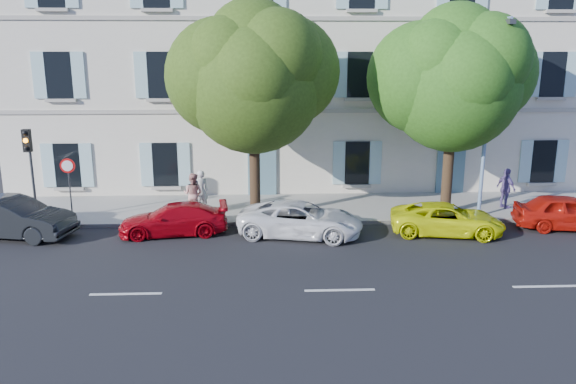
{
  "coord_description": "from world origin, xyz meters",
  "views": [
    {
      "loc": [
        -2.11,
        -18.67,
        6.52
      ],
      "look_at": [
        -1.21,
        2.0,
        1.4
      ],
      "focal_mm": 35.0,
      "sensor_mm": 36.0,
      "label": 1
    }
  ],
  "objects_px": {
    "car_white_coupe": "(301,219)",
    "tree_right": "(454,86)",
    "car_red_coupe": "(174,219)",
    "car_red_hatchback": "(568,212)",
    "car_yellow_supercar": "(447,219)",
    "traffic_light": "(29,156)",
    "car_dark_sedan": "(12,218)",
    "street_lamp": "(489,108)",
    "tree_left": "(254,85)",
    "pedestrian_a": "(201,191)",
    "pedestrian_c": "(506,188)",
    "pedestrian_b": "(193,194)",
    "road_sign": "(69,176)"
  },
  "relations": [
    {
      "from": "car_white_coupe",
      "to": "pedestrian_a",
      "type": "bearing_deg",
      "value": 64.88
    },
    {
      "from": "tree_right",
      "to": "traffic_light",
      "type": "distance_m",
      "value": 16.48
    },
    {
      "from": "street_lamp",
      "to": "pedestrian_a",
      "type": "height_order",
      "value": "street_lamp"
    },
    {
      "from": "tree_left",
      "to": "pedestrian_b",
      "type": "relative_size",
      "value": 4.72
    },
    {
      "from": "car_yellow_supercar",
      "to": "pedestrian_a",
      "type": "distance_m",
      "value": 9.84
    },
    {
      "from": "tree_right",
      "to": "traffic_light",
      "type": "relative_size",
      "value": 2.2
    },
    {
      "from": "car_red_coupe",
      "to": "road_sign",
      "type": "bearing_deg",
      "value": -116.24
    },
    {
      "from": "car_red_coupe",
      "to": "pedestrian_a",
      "type": "height_order",
      "value": "pedestrian_a"
    },
    {
      "from": "car_dark_sedan",
      "to": "street_lamp",
      "type": "relative_size",
      "value": 0.58
    },
    {
      "from": "car_red_coupe",
      "to": "tree_left",
      "type": "xyz_separation_m",
      "value": [
        2.99,
        1.5,
        4.81
      ]
    },
    {
      "from": "tree_left",
      "to": "street_lamp",
      "type": "relative_size",
      "value": 1.06
    },
    {
      "from": "traffic_light",
      "to": "pedestrian_b",
      "type": "distance_m",
      "value": 6.27
    },
    {
      "from": "street_lamp",
      "to": "car_white_coupe",
      "type": "bearing_deg",
      "value": -167.37
    },
    {
      "from": "road_sign",
      "to": "street_lamp",
      "type": "distance_m",
      "value": 16.39
    },
    {
      "from": "car_red_coupe",
      "to": "car_white_coupe",
      "type": "bearing_deg",
      "value": 78.49
    },
    {
      "from": "car_dark_sedan",
      "to": "tree_right",
      "type": "distance_m",
      "value": 17.33
    },
    {
      "from": "pedestrian_b",
      "to": "pedestrian_c",
      "type": "xyz_separation_m",
      "value": [
        13.04,
        0.43,
        -0.0
      ]
    },
    {
      "from": "road_sign",
      "to": "pedestrian_a",
      "type": "relative_size",
      "value": 1.42
    },
    {
      "from": "car_white_coupe",
      "to": "street_lamp",
      "type": "distance_m",
      "value": 8.44
    },
    {
      "from": "car_yellow_supercar",
      "to": "tree_left",
      "type": "bearing_deg",
      "value": 84.74
    },
    {
      "from": "pedestrian_b",
      "to": "street_lamp",
      "type": "bearing_deg",
      "value": -166.37
    },
    {
      "from": "car_dark_sedan",
      "to": "car_red_coupe",
      "type": "xyz_separation_m",
      "value": [
        5.78,
        0.12,
        -0.16
      ]
    },
    {
      "from": "car_white_coupe",
      "to": "pedestrian_c",
      "type": "height_order",
      "value": "pedestrian_c"
    },
    {
      "from": "car_white_coupe",
      "to": "pedestrian_c",
      "type": "distance_m",
      "value": 9.32
    },
    {
      "from": "car_yellow_supercar",
      "to": "pedestrian_b",
      "type": "distance_m",
      "value": 9.93
    },
    {
      "from": "car_dark_sedan",
      "to": "pedestrian_b",
      "type": "xyz_separation_m",
      "value": [
        6.27,
        2.18,
        0.28
      ]
    },
    {
      "from": "tree_left",
      "to": "traffic_light",
      "type": "bearing_deg",
      "value": -177.78
    },
    {
      "from": "car_red_coupe",
      "to": "traffic_light",
      "type": "height_order",
      "value": "traffic_light"
    },
    {
      "from": "traffic_light",
      "to": "pedestrian_c",
      "type": "distance_m",
      "value": 19.11
    },
    {
      "from": "car_dark_sedan",
      "to": "pedestrian_a",
      "type": "relative_size",
      "value": 2.57
    },
    {
      "from": "traffic_light",
      "to": "pedestrian_c",
      "type": "relative_size",
      "value": 2.13
    },
    {
      "from": "car_white_coupe",
      "to": "road_sign",
      "type": "relative_size",
      "value": 1.84
    },
    {
      "from": "car_white_coupe",
      "to": "tree_right",
      "type": "relative_size",
      "value": 0.57
    },
    {
      "from": "car_white_coupe",
      "to": "tree_right",
      "type": "distance_m",
      "value": 8.06
    },
    {
      "from": "pedestrian_a",
      "to": "pedestrian_c",
      "type": "height_order",
      "value": "pedestrian_a"
    },
    {
      "from": "car_red_coupe",
      "to": "car_red_hatchback",
      "type": "height_order",
      "value": "car_red_hatchback"
    },
    {
      "from": "road_sign",
      "to": "car_yellow_supercar",
      "type": "bearing_deg",
      "value": -7.59
    },
    {
      "from": "car_red_hatchback",
      "to": "tree_right",
      "type": "relative_size",
      "value": 0.49
    },
    {
      "from": "traffic_light",
      "to": "pedestrian_a",
      "type": "xyz_separation_m",
      "value": [
        6.2,
        1.4,
        -1.77
      ]
    },
    {
      "from": "car_yellow_supercar",
      "to": "traffic_light",
      "type": "bearing_deg",
      "value": 94.0
    },
    {
      "from": "car_white_coupe",
      "to": "street_lamp",
      "type": "xyz_separation_m",
      "value": [
        7.33,
        1.64,
        3.85
      ]
    },
    {
      "from": "car_red_coupe",
      "to": "tree_right",
      "type": "bearing_deg",
      "value": 93.68
    },
    {
      "from": "car_dark_sedan",
      "to": "tree_right",
      "type": "bearing_deg",
      "value": -70.6
    },
    {
      "from": "car_red_coupe",
      "to": "pedestrian_c",
      "type": "distance_m",
      "value": 13.76
    },
    {
      "from": "car_red_coupe",
      "to": "tree_right",
      "type": "height_order",
      "value": "tree_right"
    },
    {
      "from": "car_red_coupe",
      "to": "pedestrian_c",
      "type": "xyz_separation_m",
      "value": [
        13.52,
        2.49,
        0.43
      ]
    },
    {
      "from": "car_red_coupe",
      "to": "car_red_hatchback",
      "type": "xyz_separation_m",
      "value": [
        14.88,
        -0.04,
        0.09
      ]
    },
    {
      "from": "street_lamp",
      "to": "traffic_light",
      "type": "bearing_deg",
      "value": -179.75
    },
    {
      "from": "tree_right",
      "to": "pedestrian_b",
      "type": "bearing_deg",
      "value": 179.51
    },
    {
      "from": "car_white_coupe",
      "to": "pedestrian_c",
      "type": "bearing_deg",
      "value": -59.94
    }
  ]
}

